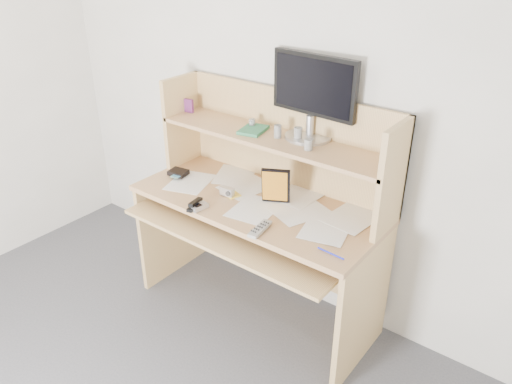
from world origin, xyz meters
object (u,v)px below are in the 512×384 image
Objects in this scene: keyboard at (258,225)px; game_case at (276,186)px; monitor at (313,94)px; desk at (265,204)px; tv_remote at (260,229)px.

game_case reaches higher than keyboard.
keyboard is 0.23m from game_case.
desk is at bearing -126.73° from monitor.
tv_remote is (0.12, -0.15, 0.10)m from keyboard.
tv_remote is at bearing -57.23° from desk.
monitor is (0.06, 0.23, 0.45)m from game_case.
keyboard is 2.50× the size of game_case.
keyboard is at bearing -98.97° from monitor.
desk is 2.78× the size of monitor.
game_case is (0.10, -0.05, 0.17)m from desk.
tv_remote is at bearing -97.90° from game_case.
tv_remote is 0.33× the size of monitor.
desk reaches higher than game_case.
keyboard is at bearing 121.90° from tv_remote.
desk is 2.66× the size of keyboard.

